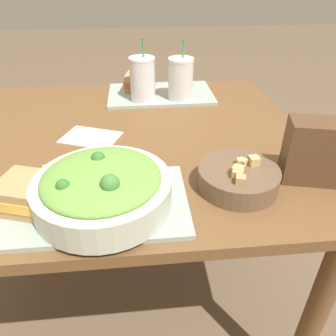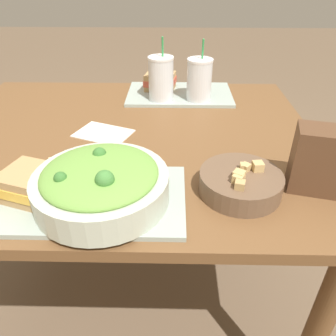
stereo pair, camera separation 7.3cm
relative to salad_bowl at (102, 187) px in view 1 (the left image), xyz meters
The scene contains 13 objects.
ground_plane 0.86m from the salad_bowl, 89.86° to the left, with size 12.00×12.00×0.00m, color brown.
dining_table 0.37m from the salad_bowl, 89.86° to the left, with size 1.19×0.96×0.74m.
tray_near 0.06m from the salad_bowl, 150.98° to the left, with size 0.41×0.25×0.01m.
tray_far 0.70m from the salad_bowl, 75.38° to the left, with size 0.41×0.25×0.01m.
salad_bowl is the anchor object (origin of this frame).
soup_bowl 0.32m from the salad_bowl, ahead, with size 0.19×0.19×0.07m.
sandwich_near 0.16m from the salad_bowl, behind, with size 0.15×0.14×0.06m.
baguette_near 0.13m from the salad_bowl, 122.12° to the left, with size 0.16×0.11×0.06m.
sandwich_far 0.72m from the salad_bowl, 82.13° to the left, with size 0.13×0.12×0.06m.
drink_cup_dark 0.61m from the salad_bowl, 79.99° to the left, with size 0.09×0.09×0.22m.
drink_cup_red 0.65m from the salad_bowl, 67.85° to the left, with size 0.09×0.09×0.22m.
chip_bag 0.50m from the salad_bowl, ahead, with size 0.16×0.11×0.15m.
napkin_folded 0.35m from the salad_bowl, 100.52° to the left, with size 0.20×0.17×0.00m.
Camera 1 is at (0.08, -0.91, 1.21)m, focal length 35.00 mm.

